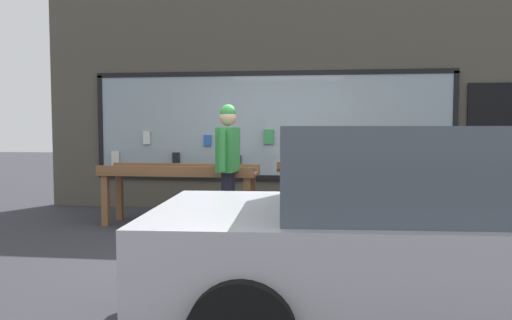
# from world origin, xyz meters

# --- Properties ---
(ground_plane) EXTENTS (40.00, 40.00, 0.00)m
(ground_plane) POSITION_xyz_m (0.00, 0.00, 0.00)
(ground_plane) COLOR #2D2D33
(shopfront_facade) EXTENTS (8.00, 0.29, 3.80)m
(shopfront_facade) POSITION_xyz_m (0.03, 2.39, 1.86)
(shopfront_facade) COLOR #4C473D
(shopfront_facade) RESTS_ON ground_plane
(display_table_left) EXTENTS (2.26, 0.69, 0.86)m
(display_table_left) POSITION_xyz_m (-1.27, 0.88, 0.68)
(display_table_left) COLOR brown
(display_table_left) RESTS_ON ground_plane
(display_table_right) EXTENTS (2.26, 0.66, 0.94)m
(display_table_right) POSITION_xyz_m (1.28, 0.88, 0.75)
(display_table_right) COLOR brown
(display_table_right) RESTS_ON ground_plane
(person_browsing) EXTENTS (0.26, 0.67, 1.70)m
(person_browsing) POSITION_xyz_m (-0.48, 0.40, 1.00)
(person_browsing) COLOR black
(person_browsing) RESTS_ON ground_plane
(small_dog) EXTENTS (0.27, 0.53, 0.37)m
(small_dog) POSITION_xyz_m (-0.91, 0.22, 0.25)
(small_dog) COLOR white
(small_dog) RESTS_ON ground_plane
(sandwich_board_sign) EXTENTS (0.61, 0.69, 0.89)m
(sandwich_board_sign) POSITION_xyz_m (2.97, 0.90, 0.45)
(sandwich_board_sign) COLOR black
(sandwich_board_sign) RESTS_ON ground_plane
(parked_car) EXTENTS (4.08, 2.03, 1.41)m
(parked_car) POSITION_xyz_m (1.57, -2.58, 0.74)
(parked_car) COLOR silver
(parked_car) RESTS_ON ground_plane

